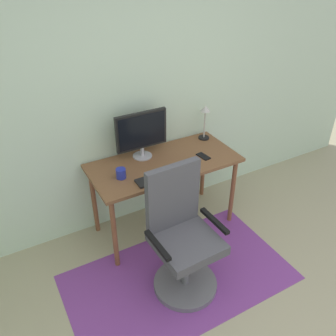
{
  "coord_description": "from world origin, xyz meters",
  "views": [
    {
      "loc": [
        -1.18,
        -0.63,
        2.46
      ],
      "look_at": [
        0.04,
        1.56,
        0.86
      ],
      "focal_mm": 37.89,
      "sensor_mm": 36.0,
      "label": 1
    }
  ],
  "objects_px": {
    "desk": "(164,169)",
    "cell_phone": "(203,156)",
    "keyboard": "(160,177)",
    "computer_mouse": "(189,168)",
    "coffee_cup": "(121,173)",
    "desk_lamp": "(205,117)",
    "monitor": "(141,132)",
    "office_chair": "(182,242)"
  },
  "relations": [
    {
      "from": "cell_phone",
      "to": "keyboard",
      "type": "bearing_deg",
      "value": -174.65
    },
    {
      "from": "monitor",
      "to": "cell_phone",
      "type": "xyz_separation_m",
      "value": [
        0.5,
        -0.28,
        -0.25
      ]
    },
    {
      "from": "desk",
      "to": "cell_phone",
      "type": "distance_m",
      "value": 0.39
    },
    {
      "from": "keyboard",
      "to": "desk_lamp",
      "type": "bearing_deg",
      "value": 30.24
    },
    {
      "from": "monitor",
      "to": "coffee_cup",
      "type": "xyz_separation_m",
      "value": [
        -0.31,
        -0.23,
        -0.21
      ]
    },
    {
      "from": "monitor",
      "to": "cell_phone",
      "type": "bearing_deg",
      "value": -29.52
    },
    {
      "from": "coffee_cup",
      "to": "office_chair",
      "type": "relative_size",
      "value": 0.08
    },
    {
      "from": "office_chair",
      "to": "desk",
      "type": "bearing_deg",
      "value": 70.54
    },
    {
      "from": "computer_mouse",
      "to": "cell_phone",
      "type": "bearing_deg",
      "value": 28.43
    },
    {
      "from": "monitor",
      "to": "desk",
      "type": "bearing_deg",
      "value": -53.19
    },
    {
      "from": "cell_phone",
      "to": "desk_lamp",
      "type": "bearing_deg",
      "value": 48.08
    },
    {
      "from": "desk",
      "to": "coffee_cup",
      "type": "distance_m",
      "value": 0.47
    },
    {
      "from": "computer_mouse",
      "to": "coffee_cup",
      "type": "xyz_separation_m",
      "value": [
        -0.57,
        0.18,
        0.03
      ]
    },
    {
      "from": "monitor",
      "to": "office_chair",
      "type": "height_order",
      "value": "monitor"
    },
    {
      "from": "keyboard",
      "to": "computer_mouse",
      "type": "xyz_separation_m",
      "value": [
        0.28,
        -0.01,
        0.01
      ]
    },
    {
      "from": "desk",
      "to": "computer_mouse",
      "type": "height_order",
      "value": "computer_mouse"
    },
    {
      "from": "monitor",
      "to": "desk_lamp",
      "type": "distance_m",
      "value": 0.71
    },
    {
      "from": "monitor",
      "to": "desk_lamp",
      "type": "xyz_separation_m",
      "value": [
        0.71,
        0.03,
        -0.02
      ]
    },
    {
      "from": "coffee_cup",
      "to": "desk_lamp",
      "type": "bearing_deg",
      "value": 14.32
    },
    {
      "from": "desk",
      "to": "keyboard",
      "type": "distance_m",
      "value": 0.29
    },
    {
      "from": "keyboard",
      "to": "computer_mouse",
      "type": "bearing_deg",
      "value": -1.91
    },
    {
      "from": "coffee_cup",
      "to": "cell_phone",
      "type": "xyz_separation_m",
      "value": [
        0.81,
        -0.05,
        -0.04
      ]
    },
    {
      "from": "desk",
      "to": "monitor",
      "type": "distance_m",
      "value": 0.41
    },
    {
      "from": "desk",
      "to": "computer_mouse",
      "type": "relative_size",
      "value": 13.24
    },
    {
      "from": "coffee_cup",
      "to": "desk_lamp",
      "type": "distance_m",
      "value": 1.07
    },
    {
      "from": "coffee_cup",
      "to": "desk_lamp",
      "type": "xyz_separation_m",
      "value": [
        1.02,
        0.26,
        0.2
      ]
    },
    {
      "from": "coffee_cup",
      "to": "cell_phone",
      "type": "height_order",
      "value": "coffee_cup"
    },
    {
      "from": "desk",
      "to": "desk_lamp",
      "type": "relative_size",
      "value": 3.84
    },
    {
      "from": "monitor",
      "to": "coffee_cup",
      "type": "height_order",
      "value": "monitor"
    },
    {
      "from": "cell_phone",
      "to": "desk_lamp",
      "type": "height_order",
      "value": "desk_lamp"
    },
    {
      "from": "keyboard",
      "to": "office_chair",
      "type": "distance_m",
      "value": 0.58
    },
    {
      "from": "monitor",
      "to": "keyboard",
      "type": "bearing_deg",
      "value": -93.58
    },
    {
      "from": "keyboard",
      "to": "cell_phone",
      "type": "distance_m",
      "value": 0.54
    },
    {
      "from": "desk",
      "to": "desk_lamp",
      "type": "bearing_deg",
      "value": 19.86
    },
    {
      "from": "coffee_cup",
      "to": "office_chair",
      "type": "bearing_deg",
      "value": -70.61
    },
    {
      "from": "cell_phone",
      "to": "desk_lamp",
      "type": "relative_size",
      "value": 0.39
    },
    {
      "from": "monitor",
      "to": "keyboard",
      "type": "relative_size",
      "value": 1.14
    },
    {
      "from": "coffee_cup",
      "to": "cell_phone",
      "type": "distance_m",
      "value": 0.81
    },
    {
      "from": "coffee_cup",
      "to": "desk_lamp",
      "type": "height_order",
      "value": "desk_lamp"
    },
    {
      "from": "computer_mouse",
      "to": "keyboard",
      "type": "bearing_deg",
      "value": 178.09
    },
    {
      "from": "desk",
      "to": "cell_phone",
      "type": "height_order",
      "value": "cell_phone"
    },
    {
      "from": "keyboard",
      "to": "computer_mouse",
      "type": "distance_m",
      "value": 0.28
    }
  ]
}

